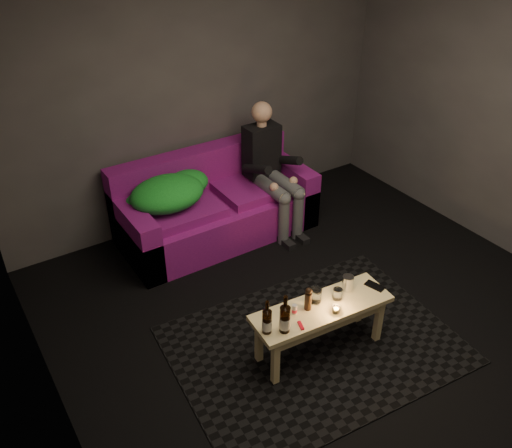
{
  "coord_description": "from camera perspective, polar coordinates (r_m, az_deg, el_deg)",
  "views": [
    {
      "loc": [
        -2.22,
        -2.13,
        2.95
      ],
      "look_at": [
        -0.16,
        1.05,
        0.52
      ],
      "focal_mm": 38.0,
      "sensor_mm": 36.0,
      "label": 1
    }
  ],
  "objects": [
    {
      "name": "tealight",
      "position": [
        3.81,
        8.43,
        -8.89
      ],
      "size": [
        0.06,
        0.06,
        0.04
      ],
      "color": "white",
      "rests_on": "coffee_table"
    },
    {
      "name": "coffee_table",
      "position": [
        3.9,
        6.9,
        -9.42
      ],
      "size": [
        1.05,
        0.41,
        0.42
      ],
      "rotation": [
        0.0,
        0.0,
        -0.09
      ],
      "color": "#EFDA8C",
      "rests_on": "rug"
    },
    {
      "name": "tumbler_front",
      "position": [
        3.9,
        8.58,
        -7.3
      ],
      "size": [
        0.07,
        0.07,
        0.08
      ],
      "primitive_type": "cylinder",
      "rotation": [
        0.0,
        0.0,
        0.1
      ],
      "color": "white",
      "rests_on": "coffee_table"
    },
    {
      "name": "room",
      "position": [
        3.66,
        7.18,
        11.55
      ],
      "size": [
        4.5,
        4.5,
        4.5
      ],
      "color": "silver",
      "rests_on": "ground"
    },
    {
      "name": "green_blanket",
      "position": [
        4.87,
        -9.07,
        3.37
      ],
      "size": [
        0.81,
        0.55,
        0.28
      ],
      "color": "#188925",
      "rests_on": "sofa"
    },
    {
      "name": "salt_shaker",
      "position": [
        3.75,
        4.07,
        -8.95
      ],
      "size": [
        0.04,
        0.04,
        0.07
      ],
      "primitive_type": "cylinder",
      "rotation": [
        0.0,
        0.0,
        0.11
      ],
      "color": "silver",
      "rests_on": "coffee_table"
    },
    {
      "name": "rug",
      "position": [
        4.16,
        6.15,
        -12.52
      ],
      "size": [
        2.17,
        1.66,
        0.01
      ],
      "primitive_type": "cube",
      "rotation": [
        0.0,
        0.0,
        -0.09
      ],
      "color": "black",
      "rests_on": "floor"
    },
    {
      "name": "person",
      "position": [
        5.16,
        1.51,
        6.06
      ],
      "size": [
        0.33,
        0.76,
        1.23
      ],
      "color": "black",
      "rests_on": "sofa"
    },
    {
      "name": "pepper_mill",
      "position": [
        3.78,
        5.51,
        -8.1
      ],
      "size": [
        0.06,
        0.06,
        0.14
      ],
      "primitive_type": "cylinder",
      "rotation": [
        0.0,
        0.0,
        -0.16
      ],
      "color": "black",
      "rests_on": "coffee_table"
    },
    {
      "name": "smartphone",
      "position": [
        4.08,
        12.39,
        -6.39
      ],
      "size": [
        0.11,
        0.16,
        0.01
      ],
      "primitive_type": "cube",
      "rotation": [
        0.0,
        0.0,
        0.28
      ],
      "color": "black",
      "rests_on": "coffee_table"
    },
    {
      "name": "red_lighter",
      "position": [
        3.69,
        4.74,
        -10.6
      ],
      "size": [
        0.04,
        0.08,
        0.01
      ],
      "primitive_type": "cube",
      "rotation": [
        0.0,
        0.0,
        -0.3
      ],
      "color": "red",
      "rests_on": "coffee_table"
    },
    {
      "name": "floor",
      "position": [
        4.26,
        9.71,
        -11.69
      ],
      "size": [
        4.5,
        4.5,
        0.0
      ],
      "primitive_type": "plane",
      "color": "black",
      "rests_on": "ground"
    },
    {
      "name": "beer_bottle_a",
      "position": [
        3.58,
        1.16,
        -10.15
      ],
      "size": [
        0.07,
        0.07,
        0.26
      ],
      "color": "black",
      "rests_on": "coffee_table"
    },
    {
      "name": "steel_cup",
      "position": [
        3.99,
        9.63,
        -6.13
      ],
      "size": [
        0.08,
        0.08,
        0.11
      ],
      "primitive_type": "cylinder",
      "rotation": [
        0.0,
        0.0,
        0.01
      ],
      "color": "silver",
      "rests_on": "coffee_table"
    },
    {
      "name": "sofa",
      "position": [
        5.19,
        -4.37,
        1.77
      ],
      "size": [
        1.84,
        0.83,
        0.79
      ],
      "color": "#760F76",
      "rests_on": "floor"
    },
    {
      "name": "tumbler_back",
      "position": [
        3.86,
        6.27,
        -7.44
      ],
      "size": [
        0.09,
        0.09,
        0.1
      ],
      "primitive_type": "cylinder",
      "rotation": [
        0.0,
        0.0,
        0.0
      ],
      "color": "white",
      "rests_on": "coffee_table"
    },
    {
      "name": "beer_bottle_b",
      "position": [
        3.58,
        3.06,
        -9.88
      ],
      "size": [
        0.07,
        0.07,
        0.29
      ],
      "color": "black",
      "rests_on": "coffee_table"
    }
  ]
}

